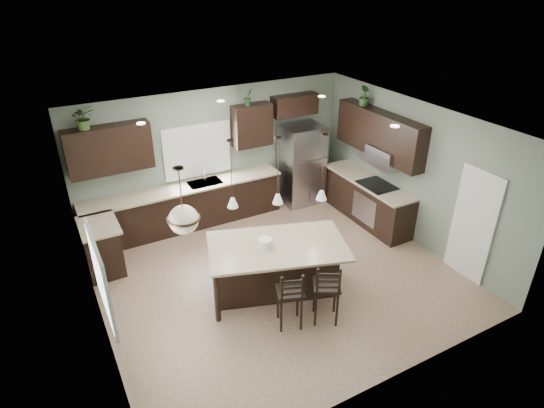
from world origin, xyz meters
The scene contains 32 objects.
ground centered at (0.00, 0.00, 0.00)m, with size 6.00×6.00×0.00m, color #9E8466.
pantry_door centered at (2.98, -1.55, 1.02)m, with size 0.04×0.82×2.04m, color white.
window_back centered at (-0.40, 2.73, 1.55)m, with size 1.35×0.02×1.00m, color white.
window_left centered at (-2.98, -0.80, 1.55)m, with size 0.02×1.10×1.00m, color white.
left_return_cabs centered at (-2.70, 1.70, 0.45)m, with size 0.60×0.90×0.90m, color black.
left_return_countertop centered at (-2.68, 1.70, 0.92)m, with size 0.66×0.96×0.04m, color #BCAE8E.
back_lower_cabs centered at (-0.85, 2.45, 0.45)m, with size 4.20×0.60×0.90m, color black.
back_countertop centered at (-0.85, 2.43, 0.92)m, with size 4.20×0.66×0.04m, color #BCAE8E.
sink_inset centered at (-0.40, 2.43, 0.94)m, with size 0.70×0.45×0.01m, color gray.
faucet centered at (-0.40, 2.40, 1.08)m, with size 0.02×0.02×0.28m, color silver.
back_upper_left centered at (-2.15, 2.58, 1.95)m, with size 1.55×0.34×0.90m, color black.
back_upper_right centered at (0.80, 2.58, 1.95)m, with size 0.85×0.34×0.90m, color black.
fridge_header centered at (1.85, 2.58, 2.25)m, with size 1.05×0.34×0.45m, color black.
right_lower_cabs centered at (2.70, 0.87, 0.45)m, with size 0.60×2.35×0.90m, color black.
right_countertop centered at (2.68, 0.87, 0.92)m, with size 0.66×2.35×0.04m, color #BCAE8E.
cooktop centered at (2.68, 0.60, 0.94)m, with size 0.58×0.75×0.02m, color black.
wall_oven_front centered at (2.40, 0.60, 0.45)m, with size 0.01×0.72×0.60m, color gray.
right_upper_cabs centered at (2.83, 0.87, 1.95)m, with size 0.34×2.35×0.90m, color black.
microwave centered at (2.78, 0.60, 1.55)m, with size 0.40×0.75×0.40m, color gray.
refrigerator centered at (1.90, 2.30, 0.93)m, with size 0.90×0.74×1.85m, color #9D9CA5.
kitchen_island centered at (-0.22, -0.37, 0.46)m, with size 2.25×1.28×0.92m, color black.
serving_dish centered at (-0.41, -0.30, 0.99)m, with size 0.24×0.24×0.14m, color white.
bar_stool_center centered at (-0.45, -1.18, 0.52)m, with size 0.39×0.39×1.05m, color black.
bar_stool_right centered at (0.10, -1.35, 0.55)m, with size 0.41×0.41×1.10m, color black.
pendant_left centered at (-0.88, -0.15, 2.25)m, with size 0.17×0.17×1.10m, color silver, non-canonical shape.
pendant_center centered at (-0.22, -0.37, 2.25)m, with size 0.17×0.17×1.10m, color white, non-canonical shape.
pendant_right centered at (0.45, -0.59, 2.25)m, with size 0.17×0.17×1.10m, color white, non-canonical shape.
chandelier centered at (-1.84, -0.75, 2.33)m, with size 0.44×0.44×0.95m, color beige, non-canonical shape.
plant_back_left centered at (-2.49, 2.55, 2.62)m, with size 0.39×0.34×0.44m, color #365224.
plant_back_right centered at (0.71, 2.55, 2.58)m, with size 0.19×0.16×0.35m, color #2A5324.
plant_right_wall centered at (2.80, 1.41, 2.60)m, with size 0.23×0.23×0.41m, color #2B4E22.
room_shell centered at (0.00, 0.00, 1.70)m, with size 6.00×6.00×6.00m.
Camera 1 is at (-3.27, -5.80, 5.00)m, focal length 30.00 mm.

